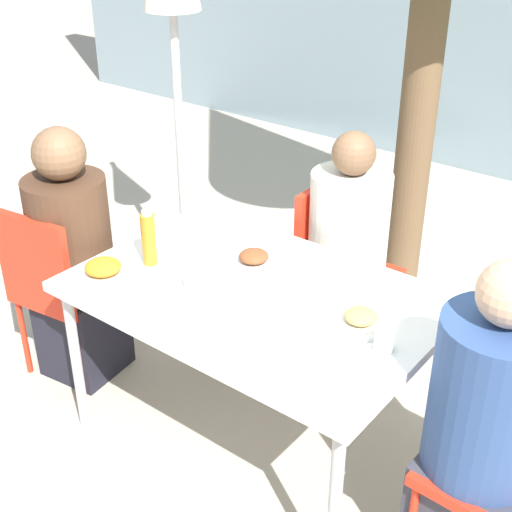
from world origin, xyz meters
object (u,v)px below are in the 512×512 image
at_px(salad_bowl, 210,280).
at_px(chair_right, 505,443).
at_px(person_left, 74,265).
at_px(chair_far, 337,258).
at_px(chair_left, 55,282).
at_px(drinking_cup, 384,340).
at_px(person_far, 346,260).
at_px(bottle, 149,239).
at_px(person_right, 482,438).

bearing_deg(salad_bowl, chair_right, 5.75).
distance_m(person_left, chair_right, 1.96).
bearing_deg(chair_far, chair_left, -44.02).
xyz_separation_m(chair_left, drinking_cup, (1.56, 0.17, 0.27)).
xyz_separation_m(person_left, salad_bowl, (0.78, 0.05, 0.18)).
xyz_separation_m(chair_far, salad_bowl, (-0.06, -0.84, 0.25)).
bearing_deg(salad_bowl, chair_left, -170.91).
bearing_deg(salad_bowl, person_far, 79.92).
bearing_deg(bottle, chair_left, -167.63).
relative_size(person_left, chair_far, 1.40).
distance_m(person_left, bottle, 0.55).
bearing_deg(person_left, person_far, 34.77).
distance_m(chair_right, chair_far, 1.32).
bearing_deg(bottle, chair_far, 67.00).
height_order(person_far, salad_bowl, person_far).
bearing_deg(drinking_cup, chair_right, 10.31).
xyz_separation_m(chair_far, bottle, (-0.37, -0.86, 0.34)).
bearing_deg(salad_bowl, chair_far, 85.95).
distance_m(person_right, drinking_cup, 0.43).
xyz_separation_m(bottle, salad_bowl, (0.31, 0.02, -0.09)).
distance_m(person_left, person_far, 1.25).
distance_m(person_far, bottle, 0.98).
xyz_separation_m(chair_left, salad_bowl, (0.82, 0.13, 0.25)).
distance_m(person_left, salad_bowl, 0.80).
xyz_separation_m(chair_right, bottle, (-1.47, -0.14, 0.34)).
distance_m(chair_left, salad_bowl, 0.87).
bearing_deg(chair_right, person_far, -31.07).
height_order(person_left, salad_bowl, person_left).
relative_size(chair_far, drinking_cup, 10.34).
bearing_deg(chair_far, salad_bowl, -5.92).
relative_size(chair_right, salad_bowl, 4.38).
height_order(drinking_cup, salad_bowl, drinking_cup).
distance_m(drinking_cup, salad_bowl, 0.74).
bearing_deg(person_left, person_right, -4.95).
relative_size(chair_left, drinking_cup, 10.34).
height_order(chair_far, person_far, person_far).
xyz_separation_m(chair_right, chair_far, (-1.11, 0.72, 0.00)).
distance_m(chair_far, bottle, 0.99).
xyz_separation_m(person_right, bottle, (-1.42, -0.06, 0.29)).
bearing_deg(person_left, chair_right, -2.74).
height_order(person_left, drinking_cup, person_left).
distance_m(chair_right, person_far, 1.23).
bearing_deg(salad_bowl, person_left, -176.67).
relative_size(person_left, drinking_cup, 14.50).
relative_size(chair_far, bottle, 3.68).
bearing_deg(chair_far, person_far, 58.04).
bearing_deg(person_far, chair_far, -121.96).
xyz_separation_m(chair_left, person_left, (0.04, 0.09, 0.06)).
bearing_deg(chair_right, person_left, 7.20).
bearing_deg(drinking_cup, bottle, -176.83).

